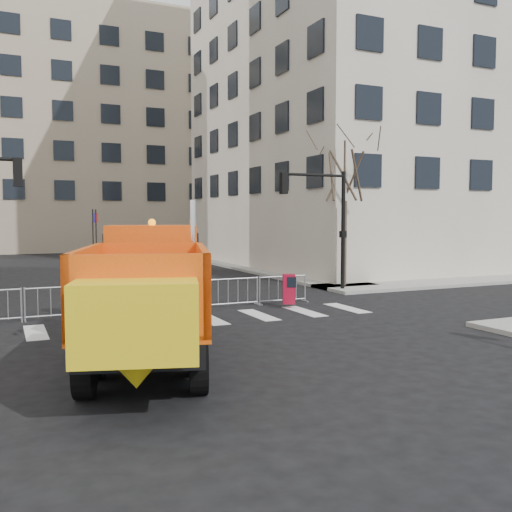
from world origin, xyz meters
name	(u,v)px	position (x,y,z in m)	size (l,w,h in m)	color
ground	(259,359)	(0.00, 0.00, 0.00)	(120.00, 120.00, 0.00)	black
sidewalk_back	(165,305)	(0.00, 8.50, 0.07)	(64.00, 5.00, 0.15)	gray
building_right	(385,40)	(20.00, 22.00, 16.00)	(22.00, 22.00, 32.00)	#BCAFA0
building_far	(54,135)	(0.00, 52.00, 12.00)	(30.00, 18.00, 24.00)	tan
traffic_light_right	(343,232)	(8.50, 9.50, 2.70)	(0.18, 0.18, 5.40)	black
crowd_barriers	(151,297)	(-0.75, 7.60, 0.55)	(12.60, 0.60, 1.10)	#9EA0A5
street_tree	(344,209)	(9.20, 10.50, 3.75)	(3.00, 3.00, 7.50)	#382B21
plow_truck	(148,291)	(-2.51, 0.62, 1.70)	(5.32, 10.18, 3.82)	black
cop_a	(140,304)	(-1.90, 4.18, 0.84)	(0.61, 0.40, 1.68)	black
cop_b	(181,288)	(0.08, 6.69, 0.94)	(0.91, 0.71, 1.88)	black
cop_c	(179,291)	(-0.13, 6.17, 0.88)	(1.03, 0.43, 1.77)	black
worker	(84,285)	(-3.06, 7.33, 1.11)	(1.24, 0.71, 1.92)	#CDCA18
newspaper_box	(289,289)	(4.20, 6.50, 0.70)	(0.45, 0.40, 1.10)	maroon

